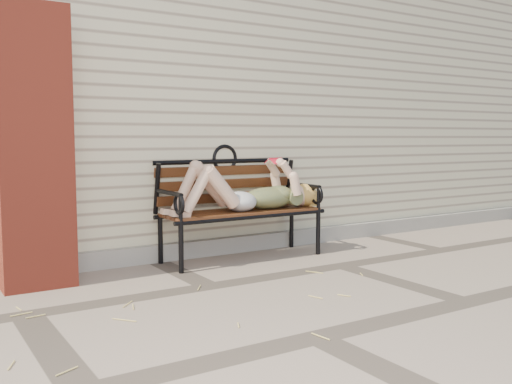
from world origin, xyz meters
TOP-DOWN VIEW (x-y plane):
  - ground at (0.00, 0.00)m, footprint 80.00×80.00m
  - house_wall at (0.00, 3.00)m, footprint 8.00×4.00m
  - foundation_strip at (0.00, 0.97)m, footprint 8.00×0.10m
  - brick_pillar at (-2.30, 0.75)m, footprint 0.50×0.50m
  - garden_bench at (-0.56, 0.79)m, footprint 1.56×0.62m
  - reading_woman at (-0.55, 0.66)m, footprint 1.48×0.34m
  - straw_scatter at (-1.76, -0.45)m, footprint 2.90×1.72m

SIDE VIEW (x-z plane):
  - ground at x=0.00m, z-range 0.00..0.00m
  - straw_scatter at x=-1.76m, z-range 0.00..0.01m
  - foundation_strip at x=0.00m, z-range 0.00..0.15m
  - garden_bench at x=-0.56m, z-range 0.06..1.07m
  - reading_woman at x=-0.55m, z-range 0.37..0.83m
  - brick_pillar at x=-2.30m, z-range 0.00..2.00m
  - house_wall at x=0.00m, z-range 0.00..3.00m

